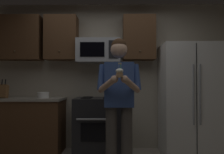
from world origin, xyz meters
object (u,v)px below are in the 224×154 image
object	(u,v)px
bowl_large_white	(43,95)
microwave	(99,51)
refrigerator	(189,99)
cupcake	(120,73)
oven_range	(98,126)
person	(119,97)
knife_block	(3,91)

from	to	relation	value
bowl_large_white	microwave	bearing A→B (deg)	8.00
refrigerator	cupcake	size ratio (longest dim) A/B	10.35
refrigerator	cupcake	distance (m)	1.68
oven_range	bowl_large_white	xyz separation A→B (m)	(-0.91, -0.01, 0.51)
cupcake	bowl_large_white	bearing A→B (deg)	136.82
oven_range	person	bearing A→B (deg)	-68.63
microwave	refrigerator	bearing A→B (deg)	-6.03
knife_block	person	size ratio (longest dim) A/B	0.18
oven_range	bowl_large_white	size ratio (longest dim) A/B	4.52
bowl_large_white	cupcake	size ratio (longest dim) A/B	1.19
knife_block	cupcake	bearing A→B (deg)	-30.99
cupcake	knife_block	bearing A→B (deg)	149.01
microwave	knife_block	bearing A→B (deg)	-174.64
microwave	refrigerator	xyz separation A→B (m)	(1.50, -0.16, -0.82)
oven_range	microwave	world-z (taller)	microwave
person	oven_range	bearing A→B (deg)	111.37
bowl_large_white	cupcake	xyz separation A→B (m)	(1.25, -1.17, 0.32)
cupcake	refrigerator	bearing A→B (deg)	44.38
oven_range	refrigerator	world-z (taller)	refrigerator
oven_range	refrigerator	size ratio (longest dim) A/B	0.52
knife_block	bowl_large_white	size ratio (longest dim) A/B	1.55
microwave	refrigerator	distance (m)	1.72
person	refrigerator	bearing A→B (deg)	34.86
knife_block	oven_range	bearing A→B (deg)	1.06
cupcake	microwave	bearing A→B (deg)	104.38
refrigerator	knife_block	world-z (taller)	refrigerator
oven_range	microwave	distance (m)	1.26
oven_range	cupcake	world-z (taller)	cupcake
refrigerator	person	distance (m)	1.42
refrigerator	person	world-z (taller)	refrigerator
microwave	bowl_large_white	xyz separation A→B (m)	(-0.91, -0.13, -0.75)
oven_range	refrigerator	distance (m)	1.56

